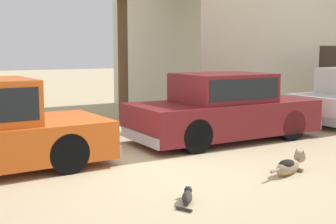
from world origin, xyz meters
The scene contains 4 objects.
ground_plane centered at (0.00, 0.00, 0.00)m, with size 80.00×80.00×0.00m, color tan.
parked_sedan_second centered at (2.43, 1.35, 0.72)m, with size 4.33×1.84×1.46m.
stray_dog_spotted centered at (1.64, -1.37, 0.15)m, with size 1.02×0.39×0.35m.
stray_cat centered at (-0.49, -1.64, 0.08)m, with size 0.44×0.56×0.16m.
Camera 1 is at (-3.51, -6.20, 1.93)m, focal length 47.12 mm.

